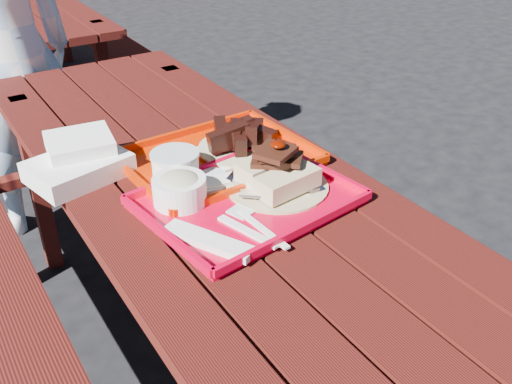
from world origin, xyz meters
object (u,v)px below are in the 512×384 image
Objects in this scene: near_tray at (241,188)px; person at (8,55)px; picnic_table_near at (227,249)px; far_tray at (217,157)px; picnic_table_far at (3,25)px.

person reaches higher than near_tray.
person is at bearing 100.14° from picnic_table_near.
far_tray is (0.05, 0.13, 0.22)m from picnic_table_near.
picnic_table_near is 1.00× the size of picnic_table_far.
picnic_table_near is 1.51× the size of person.
picnic_table_near is 0.26m from far_tray.
near_tray is 1.04× the size of far_tray.
near_tray is (0.01, -0.07, 0.23)m from picnic_table_near.
person is at bearing 103.57° from far_tray.
near_tray reaches higher than picnic_table_far.
person is (-0.29, 1.21, 0.02)m from far_tray.
picnic_table_far is 4.43× the size of near_tray.
near_tray is 1.43m from person.
picnic_table_far is at bearing 90.17° from near_tray.
picnic_table_near is 2.80m from picnic_table_far.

